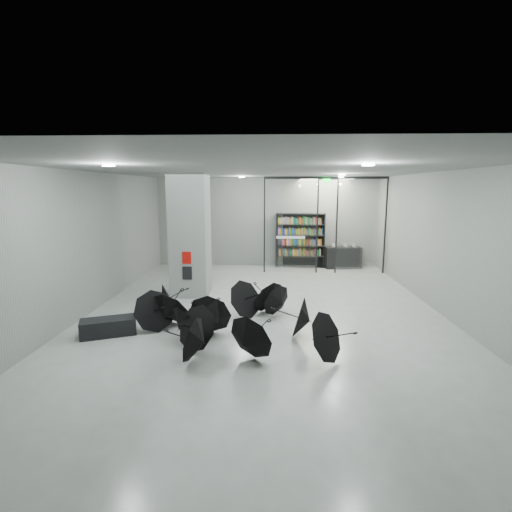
{
  "coord_description": "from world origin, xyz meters",
  "views": [
    {
      "loc": [
        0.16,
        -10.57,
        3.53
      ],
      "look_at": [
        -0.3,
        1.5,
        1.4
      ],
      "focal_mm": 27.06,
      "sensor_mm": 36.0,
      "label": 1
    }
  ],
  "objects_px": {
    "column": "(190,235)",
    "umbrella_cluster": "(225,323)",
    "shop_counter": "(343,257)",
    "bench": "(108,327)",
    "bookshelf": "(300,240)"
  },
  "relations": [
    {
      "from": "column",
      "to": "umbrella_cluster",
      "type": "relative_size",
      "value": 0.73
    },
    {
      "from": "bookshelf",
      "to": "shop_counter",
      "type": "relative_size",
      "value": 1.53
    },
    {
      "from": "column",
      "to": "umbrella_cluster",
      "type": "height_order",
      "value": "column"
    },
    {
      "from": "bookshelf",
      "to": "umbrella_cluster",
      "type": "bearing_deg",
      "value": -100.88
    },
    {
      "from": "bench",
      "to": "shop_counter",
      "type": "height_order",
      "value": "shop_counter"
    },
    {
      "from": "bench",
      "to": "shop_counter",
      "type": "xyz_separation_m",
      "value": [
        7.17,
        8.34,
        0.27
      ]
    },
    {
      "from": "bench",
      "to": "bookshelf",
      "type": "height_order",
      "value": "bookshelf"
    },
    {
      "from": "column",
      "to": "shop_counter",
      "type": "height_order",
      "value": "column"
    },
    {
      "from": "bookshelf",
      "to": "shop_counter",
      "type": "height_order",
      "value": "bookshelf"
    },
    {
      "from": "shop_counter",
      "to": "umbrella_cluster",
      "type": "distance_m",
      "value": 9.3
    },
    {
      "from": "umbrella_cluster",
      "to": "bench",
      "type": "bearing_deg",
      "value": -178.06
    },
    {
      "from": "shop_counter",
      "to": "umbrella_cluster",
      "type": "bearing_deg",
      "value": -124.42
    },
    {
      "from": "bench",
      "to": "umbrella_cluster",
      "type": "height_order",
      "value": "umbrella_cluster"
    },
    {
      "from": "bench",
      "to": "umbrella_cluster",
      "type": "xyz_separation_m",
      "value": [
        2.85,
        0.1,
        0.1
      ]
    },
    {
      "from": "shop_counter",
      "to": "bench",
      "type": "bearing_deg",
      "value": -137.44
    }
  ]
}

